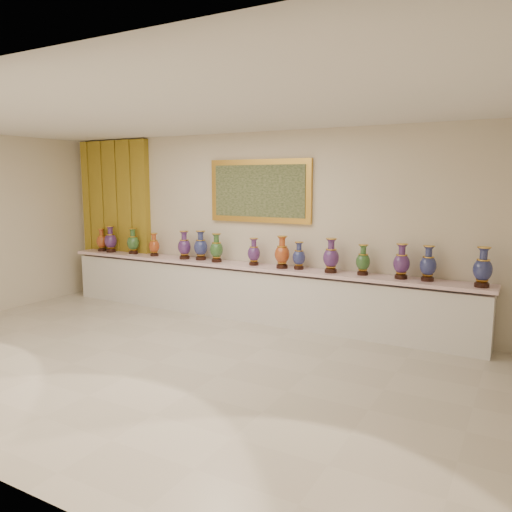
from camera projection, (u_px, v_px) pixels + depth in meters
The scene contains 19 objects.
ground at pixel (158, 362), 6.18m from camera, with size 8.00×8.00×0.00m, color beige.
room at pixel (136, 216), 9.28m from camera, with size 8.00×8.00×8.00m.
counter at pixel (249, 293), 8.08m from camera, with size 7.28×0.48×0.90m.
vase_0 at pixel (102, 241), 9.52m from camera, with size 0.21×0.21×0.43m.
vase_1 at pixel (111, 240), 9.38m from camera, with size 0.23×0.23×0.49m.
vase_2 at pixel (133, 242), 9.13m from camera, with size 0.27×0.27×0.47m.
vase_3 at pixel (154, 246), 8.90m from camera, with size 0.21×0.21×0.41m.
vase_4 at pixel (184, 246), 8.55m from camera, with size 0.25×0.25×0.48m.
vase_5 at pixel (201, 247), 8.45m from camera, with size 0.29×0.29×0.50m.
vase_6 at pixel (217, 249), 8.23m from camera, with size 0.27×0.27×0.47m.
vase_7 at pixel (254, 253), 7.92m from camera, with size 0.26×0.26×0.43m.
vase_8 at pixel (282, 254), 7.64m from camera, with size 0.28×0.28×0.50m.
vase_9 at pixel (299, 257), 7.55m from camera, with size 0.21×0.21×0.42m.
vase_10 at pixel (331, 257), 7.26m from camera, with size 0.29×0.29×0.51m.
vase_11 at pixel (363, 261), 7.09m from camera, with size 0.27×0.27×0.44m.
vase_12 at pixel (401, 263), 6.81m from camera, with size 0.25×0.25×0.48m.
vase_13 at pixel (428, 265), 6.67m from camera, with size 0.26×0.26×0.48m.
vase_14 at pixel (483, 269), 6.27m from camera, with size 0.31×0.31×0.51m.
label_card at pixel (131, 255), 9.04m from camera, with size 0.10×0.06×0.00m, color white.
Camera 1 is at (3.95, -4.57, 2.22)m, focal length 35.00 mm.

